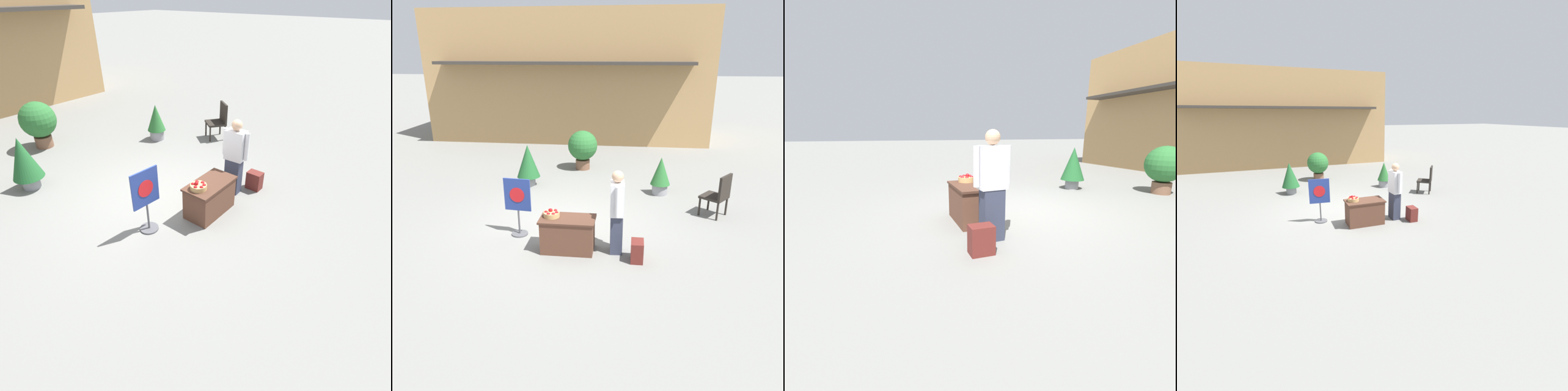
% 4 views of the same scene
% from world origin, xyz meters
% --- Properties ---
extents(ground_plane, '(120.00, 120.00, 0.00)m').
position_xyz_m(ground_plane, '(0.00, 0.00, 0.00)').
color(ground_plane, slate).
extents(display_table, '(1.11, 0.60, 0.71)m').
position_xyz_m(display_table, '(0.31, -1.19, 0.36)').
color(display_table, brown).
rests_on(display_table, ground_plane).
extents(apple_basket, '(0.32, 0.32, 0.16)m').
position_xyz_m(apple_basket, '(-0.01, -1.15, 0.77)').
color(apple_basket, tan).
rests_on(apple_basket, display_table).
extents(person_visitor, '(0.29, 0.61, 1.71)m').
position_xyz_m(person_visitor, '(1.29, -1.13, 0.87)').
color(person_visitor, '#33384C').
rests_on(person_visitor, ground_plane).
extents(backpack, '(0.24, 0.34, 0.42)m').
position_xyz_m(backpack, '(1.71, -1.46, 0.21)').
color(backpack, maroon).
rests_on(backpack, ground_plane).
extents(poster_board, '(0.59, 0.36, 1.30)m').
position_xyz_m(poster_board, '(-0.87, -0.61, 0.71)').
color(poster_board, '#4C4C51').
rests_on(poster_board, ground_plane).
extents(patio_chair, '(0.77, 0.77, 1.08)m').
position_xyz_m(patio_chair, '(3.66, 0.92, 0.60)').
color(patio_chair, '#28231E').
rests_on(patio_chair, ground_plane).
extents(potted_plant_near_left, '(0.68, 0.68, 1.25)m').
position_xyz_m(potted_plant_near_left, '(-1.52, 2.64, 0.71)').
color(potted_plant_near_left, gray).
rests_on(potted_plant_near_left, ground_plane).
extents(potted_plant_far_right, '(0.55, 0.55, 1.07)m').
position_xyz_m(potted_plant_far_right, '(2.36, 2.35, 0.58)').
color(potted_plant_far_right, gray).
rests_on(potted_plant_far_right, ground_plane).
extents(potted_plant_near_right, '(1.00, 1.00, 1.33)m').
position_xyz_m(potted_plant_near_right, '(-0.13, 4.57, 0.78)').
color(potted_plant_near_right, brown).
rests_on(potted_plant_near_right, ground_plane).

